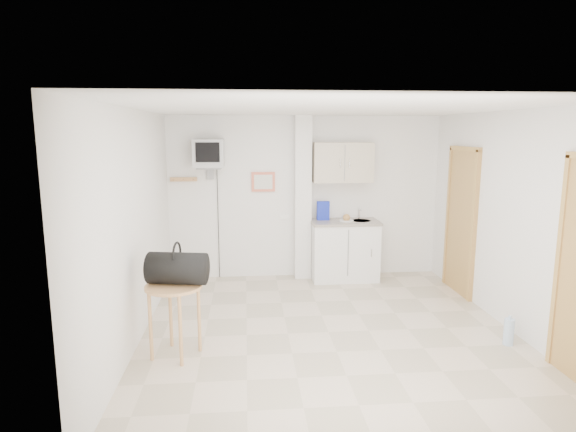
{
  "coord_description": "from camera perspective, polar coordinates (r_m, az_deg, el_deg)",
  "views": [
    {
      "loc": [
        -0.92,
        -5.12,
        2.26
      ],
      "look_at": [
        -0.41,
        0.6,
        1.25
      ],
      "focal_mm": 30.0,
      "sensor_mm": 36.0,
      "label": 1
    }
  ],
  "objects": [
    {
      "name": "crt_television",
      "position": [
        7.17,
        -9.37,
        7.25
      ],
      "size": [
        0.44,
        0.45,
        2.15
      ],
      "color": "slate",
      "rests_on": "ground"
    },
    {
      "name": "duffel_bag",
      "position": [
        4.96,
        -12.97,
        -6.02
      ],
      "size": [
        0.63,
        0.42,
        0.43
      ],
      "rotation": [
        0.0,
        0.0,
        -0.18
      ],
      "color": "black",
      "rests_on": "round_table"
    },
    {
      "name": "kitchenette",
      "position": [
        7.42,
        6.64,
        -1.4
      ],
      "size": [
        1.03,
        0.58,
        2.1
      ],
      "color": "white",
      "rests_on": "ground"
    },
    {
      "name": "round_table",
      "position": [
        5.01,
        -13.34,
        -9.26
      ],
      "size": [
        0.57,
        0.57,
        0.75
      ],
      "rotation": [
        0.0,
        0.0,
        0.34
      ],
      "color": "#AD8349",
      "rests_on": "ground"
    },
    {
      "name": "ground",
      "position": [
        5.67,
        4.82,
        -13.54
      ],
      "size": [
        4.5,
        4.5,
        0.0
      ],
      "primitive_type": "plane",
      "color": "beige",
      "rests_on": "ground"
    },
    {
      "name": "water_bottle",
      "position": [
        5.8,
        24.7,
        -12.35
      ],
      "size": [
        0.11,
        0.11,
        0.32
      ],
      "color": "#A8C5E6",
      "rests_on": "ground"
    },
    {
      "name": "room_envelope",
      "position": [
        5.39,
        7.42,
        2.18
      ],
      "size": [
        4.24,
        4.54,
        2.55
      ],
      "color": "white",
      "rests_on": "ground"
    }
  ]
}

